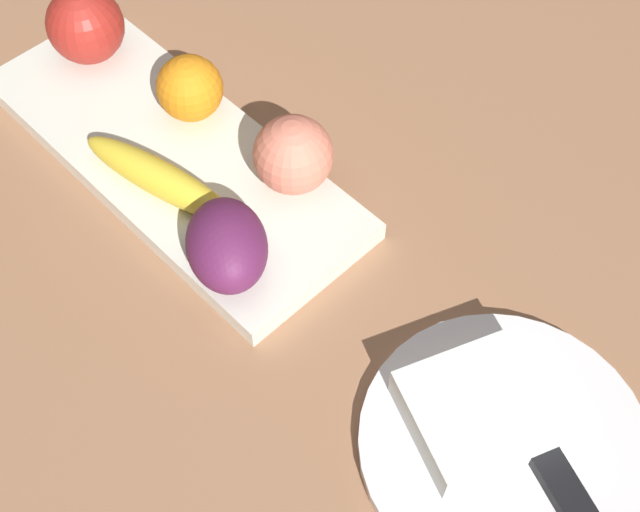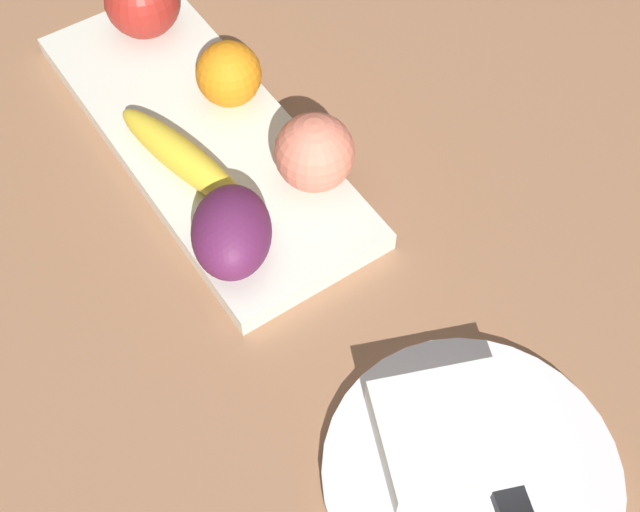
{
  "view_description": "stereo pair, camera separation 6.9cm",
  "coord_description": "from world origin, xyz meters",
  "px_view_note": "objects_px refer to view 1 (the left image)",
  "views": [
    {
      "loc": [
        -0.44,
        0.25,
        0.63
      ],
      "look_at": [
        -0.16,
        -0.02,
        0.05
      ],
      "focal_mm": 47.65,
      "sensor_mm": 36.0,
      "label": 1
    },
    {
      "loc": [
        -0.48,
        0.19,
        0.63
      ],
      "look_at": [
        -0.16,
        -0.02,
        0.05
      ],
      "focal_mm": 47.65,
      "sensor_mm": 36.0,
      "label": 2
    }
  ],
  "objects_px": {
    "apple": "(85,25)",
    "peach": "(293,155)",
    "fruit_tray": "(171,154)",
    "knife": "(558,481)",
    "banana": "(159,178)",
    "folded_napkin": "(481,409)",
    "grape_bunch": "(227,245)",
    "orange_near_apple": "(190,88)",
    "dinner_plate": "(505,445)"
  },
  "relations": [
    {
      "from": "peach",
      "to": "knife",
      "type": "distance_m",
      "value": 0.35
    },
    {
      "from": "fruit_tray",
      "to": "folded_napkin",
      "type": "distance_m",
      "value": 0.38
    },
    {
      "from": "apple",
      "to": "dinner_plate",
      "type": "distance_m",
      "value": 0.56
    },
    {
      "from": "orange_near_apple",
      "to": "folded_napkin",
      "type": "distance_m",
      "value": 0.4
    },
    {
      "from": "knife",
      "to": "peach",
      "type": "bearing_deg",
      "value": 12.12
    },
    {
      "from": "peach",
      "to": "grape_bunch",
      "type": "height_order",
      "value": "peach"
    },
    {
      "from": "fruit_tray",
      "to": "peach",
      "type": "bearing_deg",
      "value": -153.66
    },
    {
      "from": "fruit_tray",
      "to": "orange_near_apple",
      "type": "relative_size",
      "value": 6.45
    },
    {
      "from": "fruit_tray",
      "to": "knife",
      "type": "height_order",
      "value": "knife"
    },
    {
      "from": "peach",
      "to": "dinner_plate",
      "type": "xyz_separation_m",
      "value": [
        -0.29,
        0.06,
        -0.05
      ]
    },
    {
      "from": "banana",
      "to": "orange_near_apple",
      "type": "height_order",
      "value": "orange_near_apple"
    },
    {
      "from": "banana",
      "to": "dinner_plate",
      "type": "distance_m",
      "value": 0.37
    },
    {
      "from": "dinner_plate",
      "to": "knife",
      "type": "relative_size",
      "value": 1.29
    },
    {
      "from": "banana",
      "to": "folded_napkin",
      "type": "xyz_separation_m",
      "value": [
        -0.34,
        -0.04,
        -0.01
      ]
    },
    {
      "from": "dinner_plate",
      "to": "knife",
      "type": "distance_m",
      "value": 0.05
    },
    {
      "from": "apple",
      "to": "dinner_plate",
      "type": "relative_size",
      "value": 0.34
    },
    {
      "from": "fruit_tray",
      "to": "banana",
      "type": "xyz_separation_m",
      "value": [
        -0.04,
        0.04,
        0.03
      ]
    },
    {
      "from": "orange_near_apple",
      "to": "folded_napkin",
      "type": "xyz_separation_m",
      "value": [
        -0.4,
        0.04,
        -0.02
      ]
    },
    {
      "from": "grape_bunch",
      "to": "knife",
      "type": "relative_size",
      "value": 0.52
    },
    {
      "from": "fruit_tray",
      "to": "dinner_plate",
      "type": "xyz_separation_m",
      "value": [
        -0.41,
        -0.0,
        -0.0
      ]
    },
    {
      "from": "apple",
      "to": "folded_napkin",
      "type": "height_order",
      "value": "apple"
    },
    {
      "from": "fruit_tray",
      "to": "orange_near_apple",
      "type": "height_order",
      "value": "orange_near_apple"
    },
    {
      "from": "banana",
      "to": "grape_bunch",
      "type": "xyz_separation_m",
      "value": [
        -0.11,
        0.01,
        0.01
      ]
    },
    {
      "from": "apple",
      "to": "peach",
      "type": "relative_size",
      "value": 1.07
    },
    {
      "from": "grape_bunch",
      "to": "folded_napkin",
      "type": "bearing_deg",
      "value": -168.68
    },
    {
      "from": "banana",
      "to": "knife",
      "type": "bearing_deg",
      "value": 172.8
    },
    {
      "from": "orange_near_apple",
      "to": "dinner_plate",
      "type": "height_order",
      "value": "orange_near_apple"
    },
    {
      "from": "banana",
      "to": "apple",
      "type": "bearing_deg",
      "value": -30.33
    },
    {
      "from": "orange_near_apple",
      "to": "grape_bunch",
      "type": "bearing_deg",
      "value": 149.99
    },
    {
      "from": "apple",
      "to": "dinner_plate",
      "type": "height_order",
      "value": "apple"
    },
    {
      "from": "grape_bunch",
      "to": "dinner_plate",
      "type": "xyz_separation_m",
      "value": [
        -0.27,
        -0.05,
        -0.04
      ]
    },
    {
      "from": "apple",
      "to": "knife",
      "type": "height_order",
      "value": "apple"
    },
    {
      "from": "orange_near_apple",
      "to": "peach",
      "type": "distance_m",
      "value": 0.13
    },
    {
      "from": "orange_near_apple",
      "to": "dinner_plate",
      "type": "bearing_deg",
      "value": 173.96
    },
    {
      "from": "orange_near_apple",
      "to": "dinner_plate",
      "type": "distance_m",
      "value": 0.43
    },
    {
      "from": "fruit_tray",
      "to": "folded_napkin",
      "type": "xyz_separation_m",
      "value": [
        -0.38,
        0.0,
        0.02
      ]
    },
    {
      "from": "orange_near_apple",
      "to": "folded_napkin",
      "type": "height_order",
      "value": "orange_near_apple"
    },
    {
      "from": "banana",
      "to": "grape_bunch",
      "type": "distance_m",
      "value": 0.11
    },
    {
      "from": "fruit_tray",
      "to": "dinner_plate",
      "type": "relative_size",
      "value": 1.82
    },
    {
      "from": "folded_napkin",
      "to": "knife",
      "type": "bearing_deg",
      "value": -178.89
    },
    {
      "from": "fruit_tray",
      "to": "apple",
      "type": "height_order",
      "value": "apple"
    },
    {
      "from": "apple",
      "to": "orange_near_apple",
      "type": "bearing_deg",
      "value": -170.6
    },
    {
      "from": "fruit_tray",
      "to": "dinner_plate",
      "type": "distance_m",
      "value": 0.41
    },
    {
      "from": "fruit_tray",
      "to": "knife",
      "type": "distance_m",
      "value": 0.45
    },
    {
      "from": "fruit_tray",
      "to": "peach",
      "type": "distance_m",
      "value": 0.13
    },
    {
      "from": "dinner_plate",
      "to": "apple",
      "type": "bearing_deg",
      "value": -2.33
    },
    {
      "from": "orange_near_apple",
      "to": "folded_napkin",
      "type": "relative_size",
      "value": 0.58
    },
    {
      "from": "fruit_tray",
      "to": "banana",
      "type": "height_order",
      "value": "banana"
    },
    {
      "from": "folded_napkin",
      "to": "knife",
      "type": "relative_size",
      "value": 0.62
    },
    {
      "from": "apple",
      "to": "peach",
      "type": "distance_m",
      "value": 0.27
    }
  ]
}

